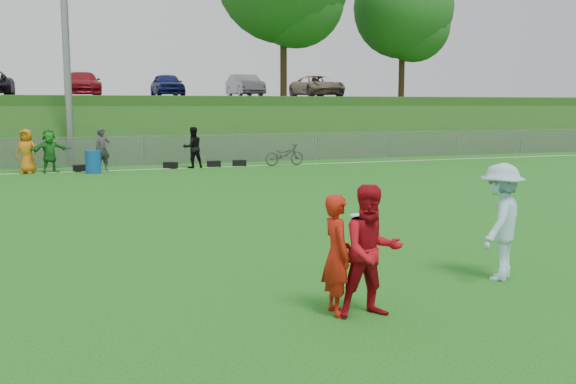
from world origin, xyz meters
name	(u,v)px	position (x,y,z in m)	size (l,w,h in m)	color
ground	(322,287)	(0.00, 0.00, 0.00)	(120.00, 120.00, 0.00)	#125913
sideline_far	(151,169)	(0.00, 18.00, 0.01)	(60.00, 0.10, 0.01)	white
fence	(144,150)	(0.00, 20.00, 0.65)	(58.00, 0.06, 1.30)	gray
light_pole	(64,6)	(-3.00, 20.80, 6.71)	(1.20, 0.40, 12.15)	gray
berm	(120,124)	(0.00, 31.00, 1.50)	(120.00, 18.00, 3.00)	#245417
parking_lot	(116,97)	(0.00, 33.00, 3.05)	(120.00, 12.00, 0.10)	black
tree_green_far	(406,13)	(16.16, 25.92, 7.96)	(5.88, 5.88, 8.19)	black
car_row	(97,84)	(-1.17, 32.00, 3.82)	(32.04, 5.18, 1.44)	white
spectator_row	(74,150)	(-2.94, 18.00, 0.85)	(8.81, 1.05, 1.69)	#B90C35
gear_bags	(178,165)	(1.13, 18.10, 0.13)	(7.04, 0.57, 0.26)	black
player_red_left	(337,255)	(-0.29, -1.16, 0.76)	(0.55, 0.36, 1.51)	#B81A0C
player_red_center	(372,251)	(0.07, -1.39, 0.82)	(0.80, 0.62, 1.64)	#AC0B17
player_blue	(501,222)	(2.66, -0.51, 0.88)	(1.13, 0.65, 1.75)	#A4D1E4
frisbee	(359,215)	(0.70, 0.27, 0.96)	(0.25, 0.25, 0.02)	silver
recycling_bin	(93,162)	(-2.27, 17.20, 0.44)	(0.58, 0.58, 0.87)	#0E4A98
bicycle	(284,155)	(5.67, 17.75, 0.47)	(0.62, 1.78, 0.93)	#313134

